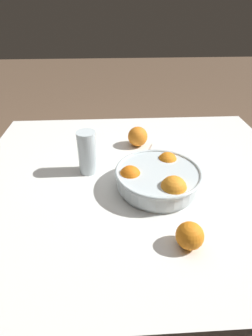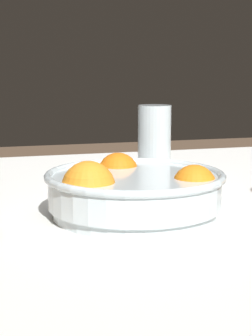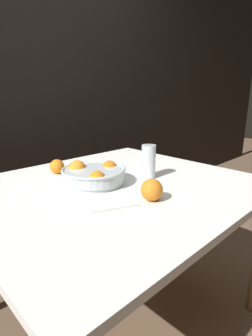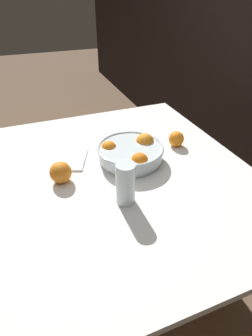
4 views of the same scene
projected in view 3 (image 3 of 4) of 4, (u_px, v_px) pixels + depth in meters
ground_plane at (117, 314)px, 1.36m from camera, size 12.00×12.00×0.00m
back_wall at (7, 62)px, 1.73m from camera, size 8.00×0.05×2.60m
dining_table at (115, 199)px, 1.18m from camera, size 1.19×1.06×0.71m
fruit_bowl at (94, 174)px, 1.16m from camera, size 0.28×0.28×0.10m
juice_glass at (149, 163)px, 1.23m from camera, size 0.07×0.07×0.16m
orange_loose_near_bowl at (152, 190)px, 0.98m from camera, size 0.08×0.08×0.08m
orange_loose_front at (57, 166)px, 1.31m from camera, size 0.07×0.07×0.07m
napkin at (112, 203)px, 0.95m from camera, size 0.20×0.16×0.01m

